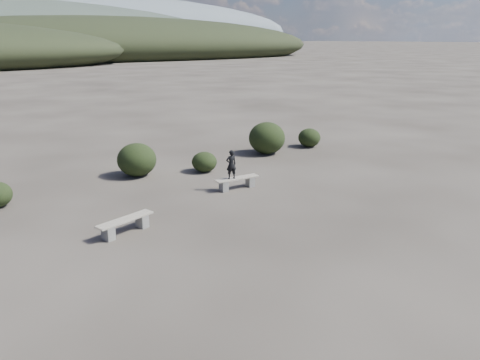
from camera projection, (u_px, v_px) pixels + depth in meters
ground at (321, 263)px, 10.81m from camera, size 1200.00×1200.00×0.00m
bench_left at (126, 224)px, 12.38m from camera, size 1.68×0.78×0.41m
bench_right at (237, 182)px, 16.06m from camera, size 1.60×0.43×0.40m
seated_person at (231, 164)px, 15.75m from camera, size 0.40×0.30×1.00m
shrub_b at (137, 160)px, 17.47m from camera, size 1.45×1.45×1.25m
shrub_c at (204, 162)px, 18.08m from camera, size 0.98×0.98×0.78m
shrub_d at (267, 138)px, 20.84m from camera, size 1.62×1.62×1.42m
shrub_e at (309, 138)px, 22.22m from camera, size 1.06×1.06×0.88m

